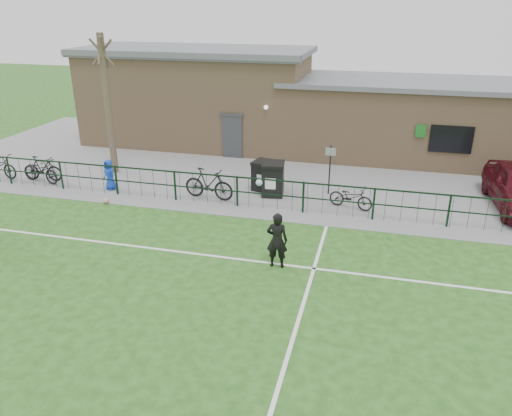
% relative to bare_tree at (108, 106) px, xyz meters
% --- Properties ---
extents(ground, '(90.00, 90.00, 0.00)m').
position_rel_bare_tree_xyz_m(ground, '(8.00, -10.50, -3.00)').
color(ground, '#204E16').
rests_on(ground, ground).
extents(paving_strip, '(34.00, 13.00, 0.02)m').
position_rel_bare_tree_xyz_m(paving_strip, '(8.00, 3.00, -2.99)').
color(paving_strip, slate).
rests_on(paving_strip, ground).
extents(pitch_line_touch, '(28.00, 0.10, 0.01)m').
position_rel_bare_tree_xyz_m(pitch_line_touch, '(8.00, -2.70, -3.00)').
color(pitch_line_touch, white).
rests_on(pitch_line_touch, ground).
extents(pitch_line_mid, '(28.00, 0.10, 0.01)m').
position_rel_bare_tree_xyz_m(pitch_line_mid, '(8.00, -6.50, -3.00)').
color(pitch_line_mid, white).
rests_on(pitch_line_mid, ground).
extents(pitch_line_perp, '(0.10, 16.00, 0.01)m').
position_rel_bare_tree_xyz_m(pitch_line_perp, '(10.00, -10.50, -3.00)').
color(pitch_line_perp, white).
rests_on(pitch_line_perp, ground).
extents(perimeter_fence, '(28.00, 0.10, 1.20)m').
position_rel_bare_tree_xyz_m(perimeter_fence, '(8.00, -2.50, -2.40)').
color(perimeter_fence, black).
rests_on(perimeter_fence, ground).
extents(bare_tree, '(0.30, 0.30, 6.00)m').
position_rel_bare_tree_xyz_m(bare_tree, '(0.00, 0.00, 0.00)').
color(bare_tree, '#4A3C2D').
rests_on(bare_tree, ground).
extents(wheelie_bin_left, '(0.89, 0.97, 1.12)m').
position_rel_bare_tree_xyz_m(wheelie_bin_left, '(7.04, -0.50, -2.42)').
color(wheelie_bin_left, black).
rests_on(wheelie_bin_left, paving_strip).
extents(wheelie_bin_right, '(0.95, 1.04, 1.25)m').
position_rel_bare_tree_xyz_m(wheelie_bin_right, '(7.54, -1.01, -2.36)').
color(wheelie_bin_right, black).
rests_on(wheelie_bin_right, paving_strip).
extents(sign_post, '(0.07, 0.07, 2.00)m').
position_rel_bare_tree_xyz_m(sign_post, '(9.69, -0.37, -1.98)').
color(sign_post, black).
rests_on(sign_post, paving_strip).
extents(bicycle_b, '(1.80, 0.58, 1.07)m').
position_rel_bare_tree_xyz_m(bicycle_b, '(-2.39, -1.81, -2.45)').
color(bicycle_b, black).
rests_on(bicycle_b, paving_strip).
extents(bicycle_c, '(2.03, 1.06, 1.01)m').
position_rel_bare_tree_xyz_m(bicycle_c, '(-2.36, -2.01, -2.47)').
color(bicycle_c, black).
rests_on(bicycle_c, paving_strip).
extents(bicycle_d, '(2.10, 0.82, 1.23)m').
position_rel_bare_tree_xyz_m(bicycle_d, '(5.22, -2.06, -2.37)').
color(bicycle_d, black).
rests_on(bicycle_d, paving_strip).
extents(bicycle_e, '(1.77, 1.02, 0.88)m').
position_rel_bare_tree_xyz_m(bicycle_e, '(10.66, -1.66, -2.54)').
color(bicycle_e, black).
rests_on(bicycle_e, paving_strip).
extents(spectator_child, '(0.73, 0.62, 1.26)m').
position_rel_bare_tree_xyz_m(spectator_child, '(0.94, -2.06, -2.35)').
color(spectator_child, '#143DC0').
rests_on(spectator_child, paving_strip).
extents(goalkeeper_kick, '(1.59, 2.84, 1.73)m').
position_rel_bare_tree_xyz_m(goalkeeper_kick, '(8.89, -6.56, -2.13)').
color(goalkeeper_kick, black).
rests_on(goalkeeper_kick, ground).
extents(ball_ground, '(0.23, 0.23, 0.23)m').
position_rel_bare_tree_xyz_m(ball_ground, '(1.55, -3.50, -2.89)').
color(ball_ground, silver).
rests_on(ball_ground, ground).
extents(clubhouse, '(24.25, 5.40, 4.96)m').
position_rel_bare_tree_xyz_m(clubhouse, '(7.12, 6.00, -0.78)').
color(clubhouse, tan).
rests_on(clubhouse, ground).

